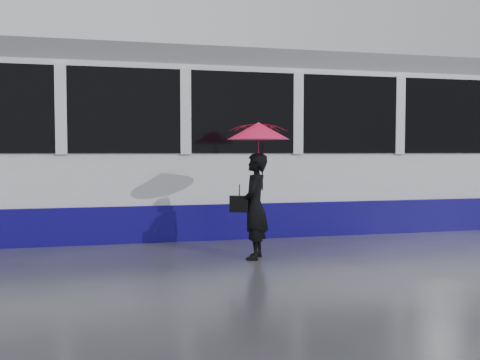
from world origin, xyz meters
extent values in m
plane|color=#2C2C31|center=(0.00, 0.00, 0.00)|extent=(90.00, 90.00, 0.00)
cube|color=#3F3D38|center=(0.00, 1.78, 0.01)|extent=(34.00, 0.07, 0.02)
cube|color=#3F3D38|center=(0.00, 3.22, 0.01)|extent=(34.00, 0.07, 0.02)
cube|color=white|center=(-2.52, 2.50, 1.52)|extent=(24.00, 2.40, 2.95)
cube|color=#10096B|center=(-2.52, 2.50, 0.31)|extent=(24.00, 2.56, 0.62)
cube|color=black|center=(-2.52, 2.50, 2.20)|extent=(23.00, 2.48, 1.40)
cube|color=slate|center=(-2.52, 2.50, 3.17)|extent=(23.60, 2.20, 0.35)
imported|color=black|center=(-0.27, -0.44, 0.75)|extent=(0.55, 0.65, 1.50)
imported|color=#FF1554|center=(-0.22, -0.44, 1.58)|extent=(1.08, 1.09, 0.75)
cone|color=#FF1554|center=(-0.22, -0.44, 1.82)|extent=(1.16, 1.16, 0.24)
cylinder|color=black|center=(-0.22, -0.44, 1.96)|extent=(0.01, 0.01, 0.06)
cylinder|color=black|center=(-0.15, -0.42, 1.30)|extent=(0.02, 0.02, 0.66)
cube|color=black|center=(-0.49, -0.42, 0.79)|extent=(0.29, 0.21, 0.23)
cylinder|color=black|center=(-0.49, -0.42, 0.99)|extent=(0.01, 0.01, 0.18)
camera|label=1|loc=(-2.23, -7.73, 1.52)|focal=40.00mm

